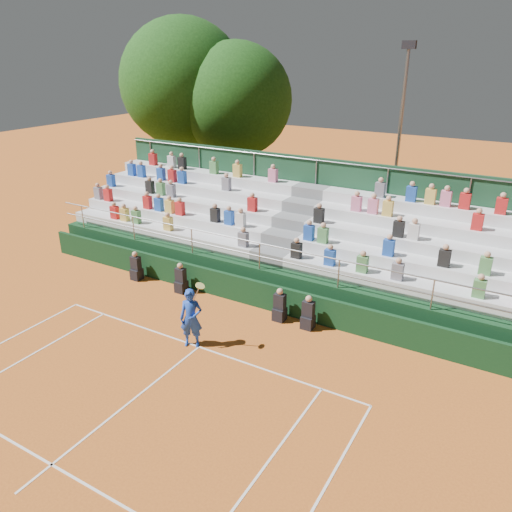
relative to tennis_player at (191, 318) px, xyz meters
The scene contains 8 objects.
ground 0.99m from the tennis_player, ahead, with size 90.00×90.00×0.00m, color #C86321.
courtside_wall 3.25m from the tennis_player, 85.79° to the left, with size 20.00×0.15×1.00m, color black.
line_officials 2.91m from the tennis_player, 106.15° to the left, with size 7.90×0.40×1.19m.
grandstand 6.45m from the tennis_player, 87.91° to the left, with size 20.00×5.20×4.40m.
tennis_player is the anchor object (origin of this frame).
tree_west 17.71m from the tennis_player, 127.70° to the left, with size 7.12×7.12×10.30m.
tree_east 16.18m from the tennis_player, 117.12° to the left, with size 6.21×6.21×9.04m.
floodlight_mast 14.06m from the tennis_player, 80.23° to the left, with size 0.60×0.25×8.88m.
Camera 1 is at (8.17, -10.48, 8.52)m, focal length 35.00 mm.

